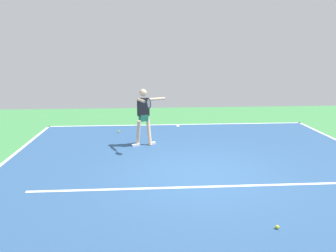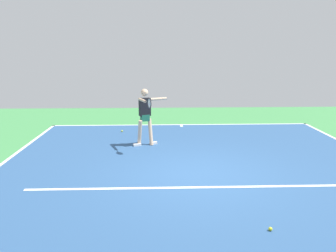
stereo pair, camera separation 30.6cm
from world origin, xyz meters
name	(u,v)px [view 1 (the left image)]	position (x,y,z in m)	size (l,w,h in m)	color
ground_plane	(199,174)	(0.00, 0.00, 0.00)	(19.05, 19.05, 0.00)	#428E4C
court_surface	(199,174)	(0.00, 0.00, 0.00)	(10.16, 11.05, 0.00)	#2D5484
court_line_baseline_near	(177,125)	(0.00, -5.47, 0.00)	(10.16, 0.10, 0.01)	white
court_line_service	(205,187)	(0.00, 0.77, 0.00)	(7.62, 0.10, 0.01)	white
court_line_centre_mark	(178,126)	(0.00, -5.27, 0.00)	(0.10, 0.30, 0.01)	white
tennis_player	(144,113)	(1.31, -2.57, 1.02)	(1.06, 1.33, 1.77)	beige
tennis_ball_by_baseline	(119,131)	(2.23, -4.35, 0.03)	(0.07, 0.07, 0.07)	yellow
tennis_ball_near_player	(277,227)	(-0.89, 2.59, 0.03)	(0.07, 0.07, 0.07)	yellow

